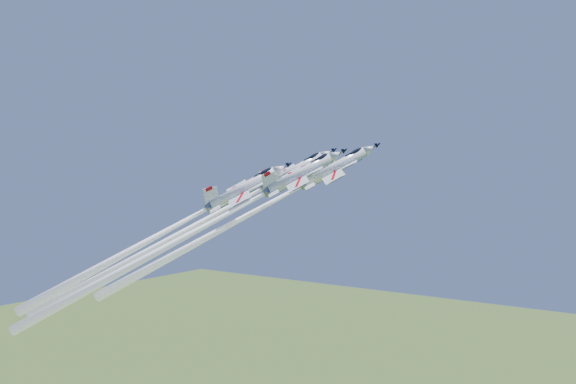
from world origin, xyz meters
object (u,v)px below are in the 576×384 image
Objects in this scene: jet_slot at (162,233)px; jet_lead at (245,216)px; jet_right at (187,236)px; jet_left at (190,228)px.

jet_lead is at bearing 93.22° from jet_slot.
jet_right is at bearing 40.15° from jet_slot.
jet_lead is 14.81m from jet_slot.
jet_left is at bearing -127.95° from jet_lead.
jet_right is 1.20× the size of jet_slot.
jet_left is (-12.20, -1.31, -2.61)m from jet_lead.
jet_right reaches higher than jet_slot.
jet_lead is at bearing 120.40° from jet_right.
jet_right is (-3.16, -11.38, -2.66)m from jet_lead.
jet_right is 6.75m from jet_slot.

